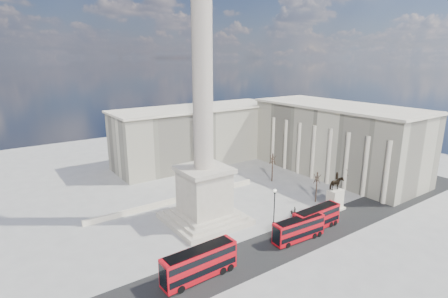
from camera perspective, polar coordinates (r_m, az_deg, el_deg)
The scene contains 17 objects.
ground at distance 65.18m, azimuth -0.78°, elevation -13.19°, with size 180.00×180.00×0.00m, color #999892.
asphalt_road at distance 61.17m, azimuth 8.74°, elevation -15.37°, with size 120.00×9.00×0.01m, color black.
nelsons_column at distance 64.28m, azimuth -3.33°, elevation -1.19°, with size 14.00×14.00×49.85m.
balustrade_wall at distance 77.45m, azimuth -7.53°, elevation -8.19°, with size 40.00×0.60×1.10m, color beige.
building_east at distance 98.78m, azimuth 17.85°, elevation 1.59°, with size 19.00×46.00×18.60m.
building_northeast at distance 104.51m, azimuth -4.07°, elevation 2.39°, with size 51.00×17.00×16.60m.
red_bus_a at distance 51.84m, azimuth -3.96°, elevation -18.09°, with size 11.48×3.04×4.62m.
red_bus_b at distance 66.89m, azimuth 14.90°, elevation -10.85°, with size 10.36×2.61×4.18m.
red_bus_c at distance 62.57m, azimuth 12.14°, elevation -12.62°, with size 10.07×2.88×4.04m.
victorian_lamp at distance 65.96m, azimuth 8.22°, elevation -8.90°, with size 0.62×0.62×7.23m.
equestrian_statue at distance 75.97m, azimuth 17.69°, elevation -7.41°, with size 3.89×2.92×8.13m.
bare_tree_near at distance 77.66m, azimuth 14.97°, elevation -4.51°, with size 1.63×1.63×7.13m.
bare_tree_mid at distance 87.30m, azimuth 19.65°, elevation -3.39°, with size 1.57×1.57×5.96m.
bare_tree_far at distance 88.32m, azimuth 7.96°, elevation -1.54°, with size 1.88×1.88×7.66m.
pedestrian_walking at distance 72.26m, azimuth 11.47°, elevation -9.86°, with size 0.60×0.40×1.66m, color #272621.
pedestrian_standing at distance 77.40m, azimuth 18.50°, elevation -8.57°, with size 0.90×0.70×1.85m, color #272621.
pedestrian_crossing at distance 71.28m, azimuth 11.02°, elevation -10.24°, with size 0.90×0.37×1.54m, color #272621.
Camera 1 is at (-32.34, -47.73, 30.42)m, focal length 28.00 mm.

